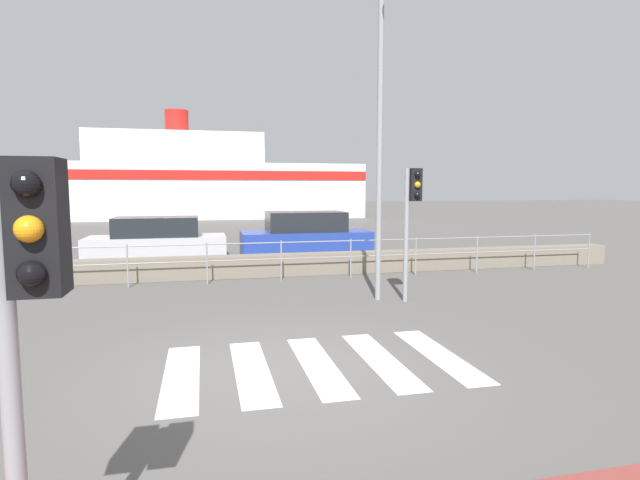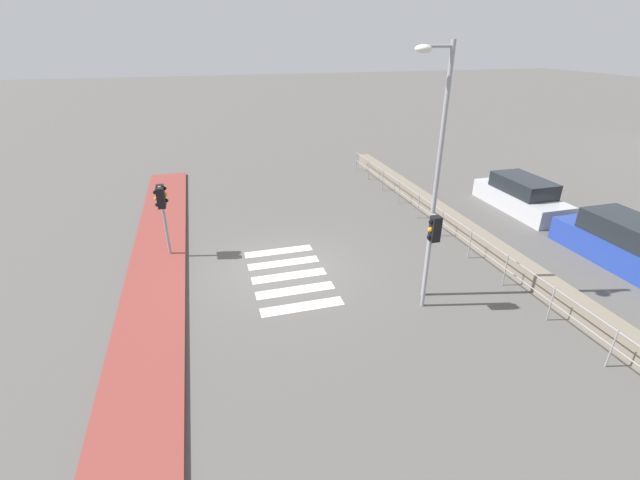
# 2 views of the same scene
# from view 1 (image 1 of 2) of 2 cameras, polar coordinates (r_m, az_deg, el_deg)

# --- Properties ---
(ground_plane) EXTENTS (160.00, 160.00, 0.00)m
(ground_plane) POSITION_cam_1_polar(r_m,az_deg,el_deg) (6.93, -4.12, -14.36)
(ground_plane) COLOR #565451
(crosswalk) EXTENTS (4.05, 2.40, 0.01)m
(crosswalk) POSITION_cam_1_polar(r_m,az_deg,el_deg) (7.01, -0.23, -14.05)
(crosswalk) COLOR silver
(crosswalk) RESTS_ON ground_plane
(seawall) EXTENTS (22.88, 0.55, 0.58)m
(seawall) POSITION_cam_1_polar(r_m,az_deg,el_deg) (13.72, -8.88, -2.96)
(seawall) COLOR slate
(seawall) RESTS_ON ground_plane
(harbor_fence) EXTENTS (20.63, 0.04, 1.06)m
(harbor_fence) POSITION_cam_1_polar(r_m,az_deg,el_deg) (12.80, -8.60, -1.74)
(harbor_fence) COLOR gray
(harbor_fence) RESTS_ON ground_plane
(traffic_light_near) EXTENTS (0.58, 0.41, 2.55)m
(traffic_light_near) POSITION_cam_1_polar(r_m,az_deg,el_deg) (2.91, -32.52, -2.79)
(traffic_light_near) COLOR gray
(traffic_light_near) RESTS_ON ground_plane
(traffic_light_far) EXTENTS (0.34, 0.32, 2.81)m
(traffic_light_far) POSITION_cam_1_polar(r_m,az_deg,el_deg) (10.61, 10.44, 4.04)
(traffic_light_far) COLOR gray
(traffic_light_far) RESTS_ON ground_plane
(streetlamp) EXTENTS (0.32, 1.02, 6.90)m
(streetlamp) POSITION_cam_1_polar(r_m,az_deg,el_deg) (10.66, 7.20, 15.58)
(streetlamp) COLOR gray
(streetlamp) RESTS_ON ground_plane
(ferry_boat) EXTENTS (23.55, 6.70, 8.49)m
(ferry_boat) POSITION_cam_1_polar(r_m,az_deg,el_deg) (41.62, -12.75, 6.44)
(ferry_boat) COLOR white
(ferry_boat) RESTS_ON ground_plane
(parked_car_silver) EXTENTS (4.51, 1.73, 1.44)m
(parked_car_silver) POSITION_cam_1_polar(r_m,az_deg,el_deg) (17.63, -18.13, -0.17)
(parked_car_silver) COLOR #BCBCC1
(parked_car_silver) RESTS_ON ground_plane
(parked_car_blue) EXTENTS (4.58, 1.85, 1.56)m
(parked_car_blue) POSITION_cam_1_polar(r_m,az_deg,el_deg) (17.92, -1.65, 0.39)
(parked_car_blue) COLOR #233D9E
(parked_car_blue) RESTS_ON ground_plane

